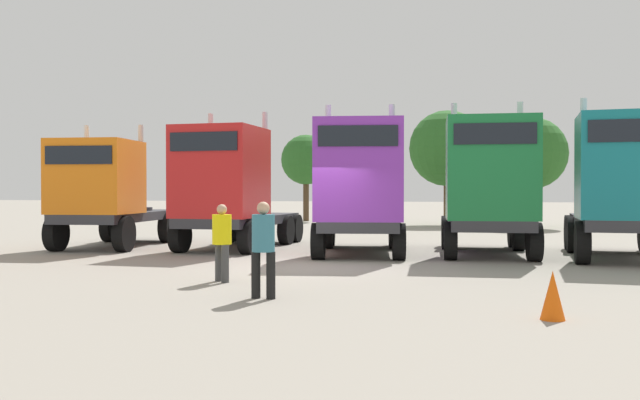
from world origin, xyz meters
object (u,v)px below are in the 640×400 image
semi_truck_teal (624,186)px  semi_truck_purple (359,187)px  visitor_with_camera (263,243)px  semi_truck_green (489,186)px  traffic_cone_mid (553,295)px  visitor_in_hivis (222,237)px  semi_truck_red (228,187)px  semi_truck_orange (107,193)px

semi_truck_teal → semi_truck_purple: bearing=-85.6°
semi_truck_teal → visitor_with_camera: 11.02m
semi_truck_green → traffic_cone_mid: semi_truck_green is taller
semi_truck_teal → visitor_in_hivis: size_ratio=3.64×
visitor_in_hivis → visitor_with_camera: (1.55, -1.84, 0.06)m
semi_truck_red → semi_truck_purple: size_ratio=0.99×
semi_truck_orange → visitor_with_camera: (8.42, -8.48, -0.84)m
semi_truck_green → visitor_with_camera: 9.47m
semi_truck_purple → traffic_cone_mid: 10.04m
semi_truck_red → visitor_with_camera: bearing=25.8°
traffic_cone_mid → semi_truck_red: bearing=133.3°
semi_truck_purple → semi_truck_teal: 7.10m
traffic_cone_mid → visitor_in_hivis: bearing=157.4°
semi_truck_orange → visitor_in_hivis: bearing=38.2°
semi_truck_teal → visitor_in_hivis: bearing=-51.7°
semi_truck_green → visitor_with_camera: size_ratio=3.47×
semi_truck_orange → visitor_in_hivis: semi_truck_orange is taller
semi_truck_orange → traffic_cone_mid: bearing=47.2°
semi_truck_green → semi_truck_teal: semi_truck_green is taller
semi_truck_green → semi_truck_purple: bearing=-84.8°
semi_truck_red → visitor_in_hivis: semi_truck_red is taller
semi_truck_teal → traffic_cone_mid: 9.54m
semi_truck_purple → semi_truck_teal: size_ratio=1.07×
semi_truck_orange → semi_truck_purple: (8.52, -0.51, 0.17)m
semi_truck_red → semi_truck_purple: bearing=78.9°
semi_truck_purple → visitor_with_camera: semi_truck_purple is taller
semi_truck_green → semi_truck_orange: bearing=-94.7°
semi_truck_purple → semi_truck_green: (3.61, 0.68, 0.04)m
semi_truck_green → visitor_in_hivis: bearing=-43.2°
visitor_with_camera → semi_truck_orange: bearing=46.6°
semi_truck_red → semi_truck_orange: bearing=-85.7°
semi_truck_green → visitor_with_camera: semi_truck_green is taller
semi_truck_teal → visitor_in_hivis: semi_truck_teal is taller
semi_truck_red → semi_truck_teal: (11.50, -0.53, 0.01)m
semi_truck_purple → traffic_cone_mid: semi_truck_purple is taller
semi_truck_green → semi_truck_red: bearing=-96.6°
semi_truck_red → visitor_in_hivis: (2.76, -6.98, -1.08)m
semi_truck_red → semi_truck_teal: size_ratio=1.05×
semi_truck_orange → visitor_in_hivis: (6.86, -6.65, -0.89)m
semi_truck_green → semi_truck_teal: bearing=78.6°
semi_truck_purple → traffic_cone_mid: (4.64, -8.75, -1.63)m
semi_truck_purple → visitor_with_camera: bearing=-10.9°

